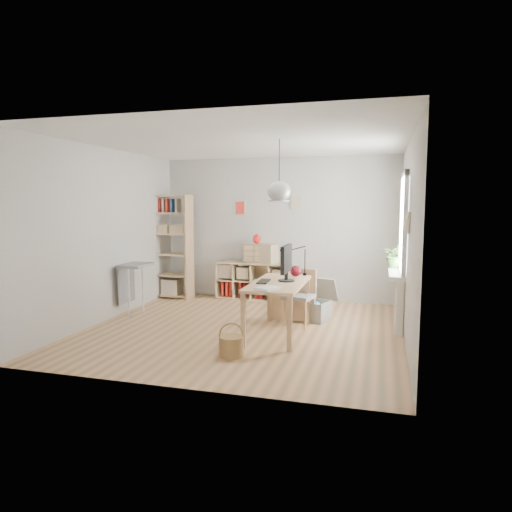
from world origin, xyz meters
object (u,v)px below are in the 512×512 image
(tall_bookshelf, at_px, (171,242))
(drawer_chest, at_px, (261,253))
(cube_shelf, at_px, (252,284))
(chair, at_px, (300,293))
(desk, at_px, (278,289))
(monitor, at_px, (286,261))
(storage_chest, at_px, (311,306))

(tall_bookshelf, distance_m, drawer_chest, 1.78)
(drawer_chest, bearing_deg, cube_shelf, -174.06)
(drawer_chest, bearing_deg, chair, -38.11)
(cube_shelf, bearing_deg, desk, -65.39)
(tall_bookshelf, distance_m, chair, 3.14)
(desk, xyz_separation_m, tall_bookshelf, (-2.59, 1.95, 0.43))
(tall_bookshelf, height_order, monitor, tall_bookshelf)
(cube_shelf, height_order, tall_bookshelf, tall_bookshelf)
(monitor, bearing_deg, drawer_chest, 112.88)
(storage_chest, bearing_deg, desk, -89.41)
(cube_shelf, distance_m, monitor, 2.52)
(storage_chest, distance_m, drawer_chest, 1.80)
(tall_bookshelf, distance_m, monitor, 3.26)
(chair, distance_m, drawer_chest, 1.92)
(drawer_chest, bearing_deg, tall_bookshelf, -153.83)
(monitor, bearing_deg, cube_shelf, 116.54)
(tall_bookshelf, height_order, storage_chest, tall_bookshelf)
(desk, height_order, monitor, monitor)
(desk, relative_size, drawer_chest, 2.38)
(desk, xyz_separation_m, drawer_chest, (-0.84, 2.19, 0.24))
(cube_shelf, bearing_deg, monitor, -62.54)
(tall_bookshelf, relative_size, storage_chest, 2.40)
(tall_bookshelf, bearing_deg, monitor, -34.79)
(cube_shelf, relative_size, tall_bookshelf, 0.70)
(tall_bookshelf, xyz_separation_m, drawer_chest, (1.75, 0.24, -0.19))
(cube_shelf, xyz_separation_m, monitor, (1.11, -2.14, 0.74))
(tall_bookshelf, relative_size, chair, 2.38)
(cube_shelf, relative_size, storage_chest, 1.68)
(desk, xyz_separation_m, chair, (0.20, 0.63, -0.18))
(drawer_chest, bearing_deg, monitor, -47.84)
(chair, distance_m, monitor, 0.78)
(desk, height_order, tall_bookshelf, tall_bookshelf)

